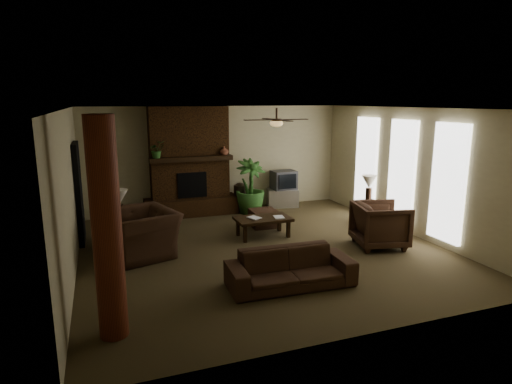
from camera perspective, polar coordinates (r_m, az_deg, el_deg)
name	(u,v)px	position (r m, az deg, el deg)	size (l,w,h in m)	color
room_shell	(263,181)	(8.44, 0.93, 1.46)	(7.00, 7.00, 7.00)	#4C3F26
fireplace	(190,171)	(11.33, -8.71, 2.79)	(2.40, 0.70, 2.80)	#452912
windows	(402,172)	(10.34, 18.70, 2.50)	(0.08, 3.65, 2.35)	white
log_column	(107,230)	(5.58, -19.10, -4.82)	(0.36, 0.36, 2.80)	maroon
doorway	(79,193)	(9.75, -22.36, -0.11)	(0.10, 1.00, 2.10)	black
ceiling_fan	(277,122)	(8.74, 2.73, 9.27)	(1.35, 1.35, 0.37)	#322116
sofa	(291,262)	(7.04, 4.60, -9.25)	(2.04, 0.60, 0.80)	#3D271A
armchair_left	(141,225)	(8.62, -14.95, -4.27)	(1.35, 0.88, 1.18)	#3D271A
armchair_right	(380,223)	(9.18, 16.11, -3.93)	(0.97, 0.91, 1.00)	#3D271A
coffee_table	(263,220)	(9.48, 0.92, -3.73)	(1.20, 0.70, 0.43)	black
ottoman	(263,218)	(10.28, 1.00, -3.47)	(0.60, 0.60, 0.40)	#3D271A
tv_stand	(282,198)	(12.20, 3.52, -0.76)	(0.85, 0.50, 0.50)	silver
tv	(284,180)	(12.10, 3.69, 1.60)	(0.66, 0.54, 0.52)	#3A3A3D
floor_vase	(240,195)	(11.72, -2.12, -0.36)	(0.34, 0.34, 0.77)	#30251A
floor_plant	(250,198)	(11.46, -0.79, -0.80)	(0.80, 1.43, 0.80)	#315D25
side_table_left	(123,233)	(9.29, -17.17, -5.24)	(0.50, 0.50, 0.55)	black
lamp_left	(119,199)	(9.08, -17.60, -0.93)	(0.40, 0.40, 0.65)	#322116
side_table_right	(368,213)	(10.84, 14.54, -2.64)	(0.50, 0.50, 0.55)	black
lamp_right	(369,184)	(10.61, 14.72, 1.07)	(0.40, 0.40, 0.65)	#322116
mantel_plant	(157,152)	(10.83, -12.99, 5.24)	(0.38, 0.42, 0.33)	#315D25
mantel_vase	(224,151)	(11.19, -4.20, 5.45)	(0.22, 0.23, 0.22)	brown
book_a	(251,213)	(9.29, -0.72, -2.77)	(0.22, 0.03, 0.29)	#999999
book_b	(274,211)	(9.41, 2.43, -2.58)	(0.21, 0.02, 0.29)	#999999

